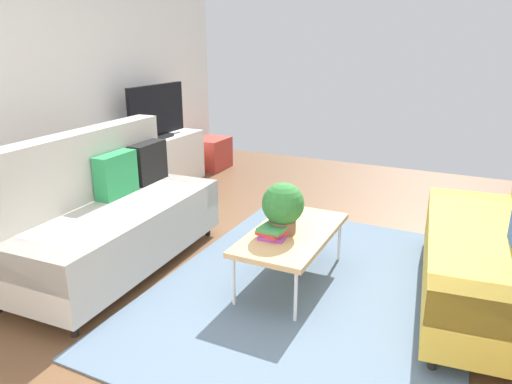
{
  "coord_description": "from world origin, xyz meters",
  "views": [
    {
      "loc": [
        -3.0,
        -1.09,
        1.79
      ],
      "look_at": [
        0.13,
        0.43,
        0.65
      ],
      "focal_mm": 32.89,
      "sensor_mm": 36.0,
      "label": 1
    }
  ],
  "objects_px": {
    "couch_green": "(505,249)",
    "potted_plant": "(283,206)",
    "table_book_0": "(275,234)",
    "vase_0": "(121,140)",
    "tv": "(157,112)",
    "storage_trunk": "(212,153)",
    "couch_beige": "(110,215)",
    "tv_console": "(159,163)",
    "bottle_0": "(136,138)",
    "coffee_table": "(292,235)",
    "bottle_1": "(143,135)"
  },
  "relations": [
    {
      "from": "couch_green",
      "to": "potted_plant",
      "type": "bearing_deg",
      "value": 97.02
    },
    {
      "from": "table_book_0",
      "to": "vase_0",
      "type": "bearing_deg",
      "value": 65.49
    },
    {
      "from": "tv",
      "to": "storage_trunk",
      "type": "xyz_separation_m",
      "value": [
        1.1,
        -0.08,
        -0.73
      ]
    },
    {
      "from": "storage_trunk",
      "to": "vase_0",
      "type": "height_order",
      "value": "vase_0"
    },
    {
      "from": "table_book_0",
      "to": "vase_0",
      "type": "height_order",
      "value": "vase_0"
    },
    {
      "from": "potted_plant",
      "to": "table_book_0",
      "type": "height_order",
      "value": "potted_plant"
    },
    {
      "from": "couch_beige",
      "to": "tv_console",
      "type": "xyz_separation_m",
      "value": [
        1.89,
        0.96,
        -0.13
      ]
    },
    {
      "from": "vase_0",
      "to": "bottle_0",
      "type": "relative_size",
      "value": 0.87
    },
    {
      "from": "bottle_0",
      "to": "tv",
      "type": "bearing_deg",
      "value": 2.67
    },
    {
      "from": "tv",
      "to": "table_book_0",
      "type": "xyz_separation_m",
      "value": [
        -1.65,
        -2.28,
        -0.52
      ]
    },
    {
      "from": "storage_trunk",
      "to": "table_book_0",
      "type": "bearing_deg",
      "value": -141.37
    },
    {
      "from": "coffee_table",
      "to": "tv",
      "type": "height_order",
      "value": "tv"
    },
    {
      "from": "bottle_1",
      "to": "bottle_0",
      "type": "bearing_deg",
      "value": 180.0
    },
    {
      "from": "bottle_1",
      "to": "storage_trunk",
      "type": "bearing_deg",
      "value": -2.42
    },
    {
      "from": "table_book_0",
      "to": "bottle_0",
      "type": "bearing_deg",
      "value": 61.59
    },
    {
      "from": "tv_console",
      "to": "couch_beige",
      "type": "bearing_deg",
      "value": -153.23
    },
    {
      "from": "vase_0",
      "to": "couch_beige",
      "type": "bearing_deg",
      "value": -142.57
    },
    {
      "from": "coffee_table",
      "to": "bottle_1",
      "type": "height_order",
      "value": "bottle_1"
    },
    {
      "from": "couch_beige",
      "to": "storage_trunk",
      "type": "xyz_separation_m",
      "value": [
        2.99,
        0.86,
        -0.23
      ]
    },
    {
      "from": "couch_green",
      "to": "couch_beige",
      "type": "bearing_deg",
      "value": 97.33
    },
    {
      "from": "tv",
      "to": "potted_plant",
      "type": "height_order",
      "value": "tv"
    },
    {
      "from": "tv_console",
      "to": "vase_0",
      "type": "xyz_separation_m",
      "value": [
        -0.58,
        0.05,
        0.39
      ]
    },
    {
      "from": "potted_plant",
      "to": "vase_0",
      "type": "height_order",
      "value": "potted_plant"
    },
    {
      "from": "coffee_table",
      "to": "storage_trunk",
      "type": "relative_size",
      "value": 2.12
    },
    {
      "from": "tv_console",
      "to": "coffee_table",
      "type": "bearing_deg",
      "value": -122.38
    },
    {
      "from": "couch_green",
      "to": "bottle_0",
      "type": "xyz_separation_m",
      "value": [
        0.79,
        3.76,
        0.28
      ]
    },
    {
      "from": "coffee_table",
      "to": "storage_trunk",
      "type": "xyz_separation_m",
      "value": [
        2.61,
        2.28,
        -0.17
      ]
    },
    {
      "from": "coffee_table",
      "to": "vase_0",
      "type": "height_order",
      "value": "vase_0"
    },
    {
      "from": "bottle_1",
      "to": "tv_console",
      "type": "bearing_deg",
      "value": 7.2
    },
    {
      "from": "potted_plant",
      "to": "bottle_0",
      "type": "height_order",
      "value": "bottle_0"
    },
    {
      "from": "couch_beige",
      "to": "bottle_1",
      "type": "xyz_separation_m",
      "value": [
        1.58,
        0.92,
        0.29
      ]
    },
    {
      "from": "couch_green",
      "to": "table_book_0",
      "type": "xyz_separation_m",
      "value": [
        -0.43,
        1.5,
        -0.01
      ]
    },
    {
      "from": "potted_plant",
      "to": "tv_console",
      "type": "bearing_deg",
      "value": 56.09
    },
    {
      "from": "couch_beige",
      "to": "couch_green",
      "type": "bearing_deg",
      "value": 100.62
    },
    {
      "from": "couch_beige",
      "to": "bottle_0",
      "type": "distance_m",
      "value": 1.75
    },
    {
      "from": "vase_0",
      "to": "bottle_0",
      "type": "distance_m",
      "value": 0.18
    },
    {
      "from": "table_book_0",
      "to": "tv_console",
      "type": "bearing_deg",
      "value": 54.31
    },
    {
      "from": "tv",
      "to": "bottle_1",
      "type": "distance_m",
      "value": 0.39
    },
    {
      "from": "coffee_table",
      "to": "bottle_1",
      "type": "xyz_separation_m",
      "value": [
        1.19,
        2.34,
        0.34
      ]
    },
    {
      "from": "couch_beige",
      "to": "potted_plant",
      "type": "xyz_separation_m",
      "value": [
        0.33,
        -1.37,
        0.18
      ]
    },
    {
      "from": "tv",
      "to": "bottle_1",
      "type": "xyz_separation_m",
      "value": [
        -0.32,
        -0.02,
        -0.22
      ]
    },
    {
      "from": "storage_trunk",
      "to": "potted_plant",
      "type": "height_order",
      "value": "potted_plant"
    },
    {
      "from": "couch_green",
      "to": "coffee_table",
      "type": "distance_m",
      "value": 1.45
    },
    {
      "from": "couch_green",
      "to": "tv",
      "type": "height_order",
      "value": "tv"
    },
    {
      "from": "storage_trunk",
      "to": "bottle_1",
      "type": "xyz_separation_m",
      "value": [
        -1.42,
        0.06,
        0.51
      ]
    },
    {
      "from": "storage_trunk",
      "to": "bottle_1",
      "type": "height_order",
      "value": "bottle_1"
    },
    {
      "from": "bottle_0",
      "to": "bottle_1",
      "type": "relative_size",
      "value": 0.9
    },
    {
      "from": "couch_green",
      "to": "coffee_table",
      "type": "bearing_deg",
      "value": 95.49
    },
    {
      "from": "tv_console",
      "to": "tv",
      "type": "distance_m",
      "value": 0.63
    },
    {
      "from": "table_book_0",
      "to": "tv",
      "type": "bearing_deg",
      "value": 54.08
    }
  ]
}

